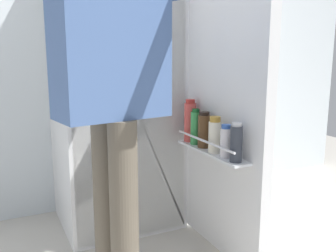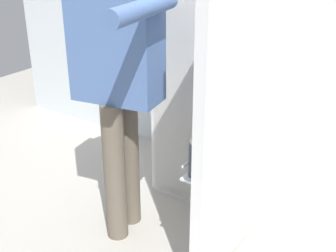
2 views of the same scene
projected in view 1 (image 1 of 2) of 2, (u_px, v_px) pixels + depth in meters
kitchen_wall at (97, 30)px, 2.53m from camera, size 4.40×0.10×2.45m
refrigerator at (123, 93)px, 2.26m from camera, size 0.76×1.29×1.67m
person at (114, 77)px, 1.52m from camera, size 0.63×0.71×1.62m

